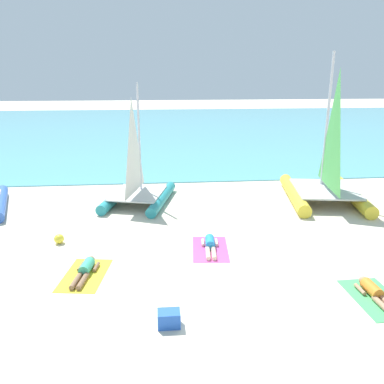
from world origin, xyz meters
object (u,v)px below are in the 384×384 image
at_px(sailboat_yellow, 325,181).
at_px(sailboat_teal, 138,186).
at_px(sunbather_middle, 210,244).
at_px(cooler_box, 169,319).
at_px(sunbather_left, 85,270).
at_px(towel_left, 85,275).
at_px(towel_middle, 210,249).
at_px(towel_right, 376,298).
at_px(beach_ball, 59,239).
at_px(sunbather_right, 375,293).

bearing_deg(sailboat_yellow, sailboat_teal, -174.34).
bearing_deg(sunbather_middle, cooler_box, -105.24).
xyz_separation_m(sailboat_teal, sunbather_left, (-1.24, -6.12, -0.61)).
height_order(sailboat_teal, towel_left, sailboat_teal).
bearing_deg(towel_left, cooler_box, -48.09).
bearing_deg(sunbather_left, towel_middle, 27.35).
relative_size(towel_right, beach_ball, 5.98).
bearing_deg(sunbather_left, sunbather_middle, 28.24).
height_order(sailboat_yellow, towel_right, sailboat_yellow).
bearing_deg(sunbather_left, sunbather_right, -6.12).
bearing_deg(beach_ball, towel_left, -62.12).
xyz_separation_m(sailboat_yellow, towel_middle, (-5.55, -4.35, -0.92)).
relative_size(sunbather_left, sunbather_right, 1.00).
relative_size(towel_middle, sunbather_middle, 1.21).
bearing_deg(towel_right, sailboat_yellow, 76.31).
xyz_separation_m(towel_middle, towel_right, (3.70, -3.22, 0.00)).
bearing_deg(towel_middle, sailboat_yellow, 38.10).
xyz_separation_m(towel_left, towel_middle, (3.68, 1.35, 0.00)).
bearing_deg(beach_ball, sunbather_left, -61.21).
bearing_deg(towel_right, sunbather_left, 165.28).
distance_m(towel_middle, beach_ball, 4.95).
bearing_deg(towel_right, sailboat_teal, 127.31).
bearing_deg(sailboat_yellow, sunbather_left, -139.44).
height_order(towel_middle, cooler_box, cooler_box).
height_order(sunbather_left, beach_ball, beach_ball).
bearing_deg(sailboat_teal, towel_middle, -49.37).
bearing_deg(towel_middle, towel_right, -41.02).
bearing_deg(towel_middle, towel_left, -159.91).
bearing_deg(sunbather_right, towel_left, 164.42).
height_order(sailboat_yellow, cooler_box, sailboat_yellow).
xyz_separation_m(sunbather_left, cooler_box, (2.23, -2.56, 0.05)).
bearing_deg(sunbather_right, sailboat_teal, 125.69).
relative_size(sailboat_yellow, towel_right, 3.26).
relative_size(sailboat_yellow, towel_middle, 3.26).
distance_m(sunbather_left, towel_middle, 3.89).
relative_size(sailboat_yellow, cooler_box, 12.39).
bearing_deg(beach_ball, sunbather_middle, -9.57).
bearing_deg(cooler_box, sunbather_left, 131.05).
height_order(towel_middle, sunbather_right, sunbather_right).
bearing_deg(towel_left, sailboat_yellow, 31.68).
distance_m(towel_left, towel_right, 7.62).
xyz_separation_m(sailboat_teal, beach_ball, (-2.43, -3.95, -0.58)).
height_order(towel_right, cooler_box, cooler_box).
relative_size(towel_left, sunbather_left, 1.21).
bearing_deg(sunbather_right, towel_right, -90.00).
distance_m(sailboat_teal, sunbather_middle, 5.39).
relative_size(sailboat_teal, towel_left, 2.62).
relative_size(sailboat_teal, sailboat_yellow, 0.80).
bearing_deg(sunbather_right, towel_middle, 137.72).
height_order(towel_middle, sunbather_middle, sunbather_middle).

